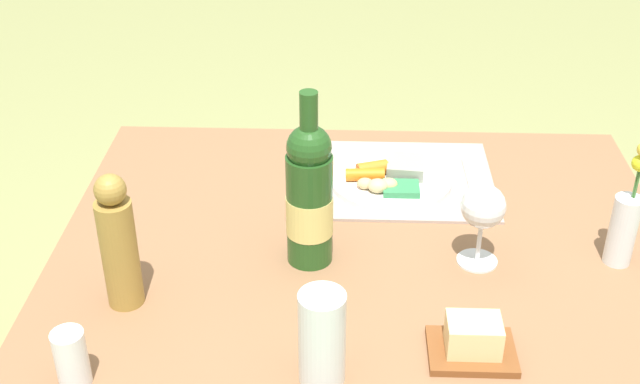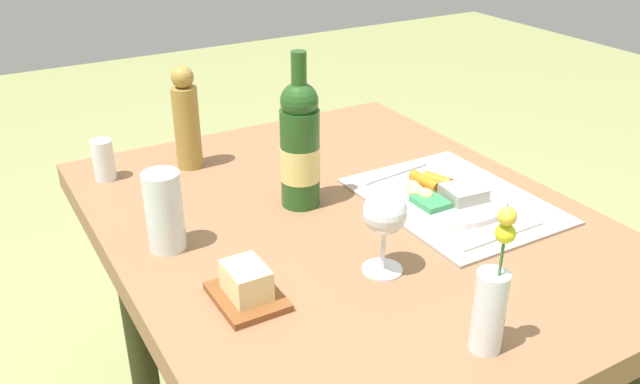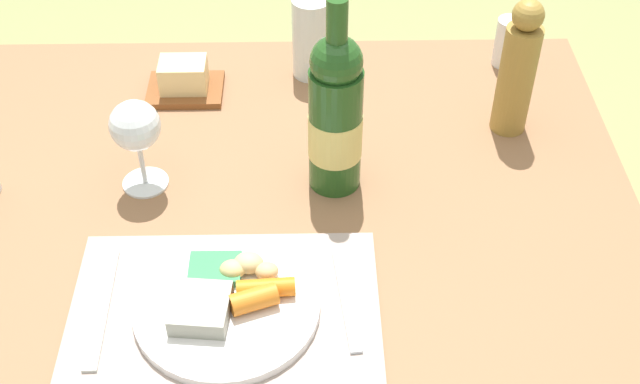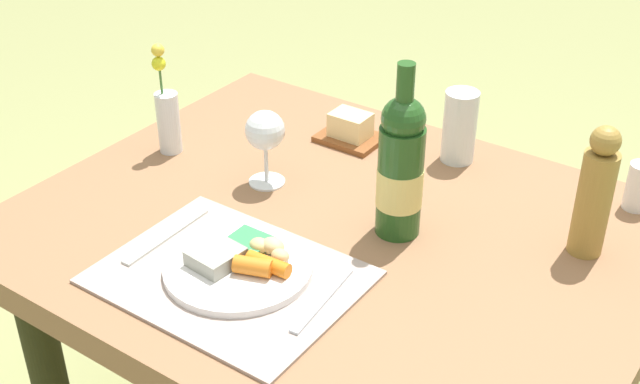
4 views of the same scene
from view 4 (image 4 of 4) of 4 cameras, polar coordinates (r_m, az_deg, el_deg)
dining_table at (r=1.53m, az=1.01°, el=-5.28°), size 1.11×0.89×0.70m
placemat at (r=1.36m, az=-6.22°, el=-5.81°), size 0.41×0.31×0.01m
dinner_plate at (r=1.36m, az=-5.52°, el=-4.89°), size 0.24×0.24×0.04m
fork at (r=1.46m, az=-10.49°, el=-2.96°), size 0.02×0.20×0.00m
knife at (r=1.30m, az=0.17°, el=-7.39°), size 0.03×0.18×0.00m
wine_glass at (r=1.55m, az=-3.79°, el=4.07°), size 0.08×0.08×0.15m
flower_vase at (r=1.71m, az=-10.42°, el=5.22°), size 0.05×0.05×0.23m
pepper_mill at (r=1.43m, az=18.33°, el=-0.14°), size 0.06×0.06×0.24m
water_tumbler at (r=1.68m, az=9.53°, el=4.16°), size 0.07×0.07×0.15m
salt_shaker at (r=1.61m, az=21.03°, el=0.35°), size 0.05×0.05×0.09m
wine_bottle at (r=1.40m, az=5.55°, el=1.66°), size 0.08×0.08×0.32m
butter_dish at (r=1.74m, az=2.09°, el=4.27°), size 0.13×0.10×0.06m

